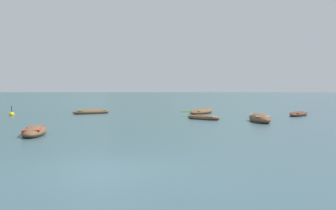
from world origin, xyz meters
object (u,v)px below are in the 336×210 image
rowboat_2 (34,131)px  mooring_buoy (12,115)px  rowboat_0 (203,118)px  rowboat_5 (202,112)px  rowboat_1 (260,118)px  rowboat_4 (299,114)px  rowboat_3 (91,112)px

rowboat_2 → mooring_buoy: mooring_buoy is taller
rowboat_0 → rowboat_5: bearing=82.1°
rowboat_1 → rowboat_4: bearing=47.0°
rowboat_0 → rowboat_1: 4.53m
rowboat_1 → rowboat_5: (-2.85, 9.61, -0.05)m
rowboat_1 → rowboat_2: bearing=-154.0°
rowboat_3 → mooring_buoy: 7.37m
rowboat_3 → rowboat_4: 20.06m
rowboat_3 → rowboat_4: rowboat_3 is taller
rowboat_4 → rowboat_5: bearing=157.4°
rowboat_2 → mooring_buoy: (-6.65, 14.74, -0.07)m
rowboat_4 → rowboat_5: (-8.50, 3.53, 0.03)m
rowboat_3 → mooring_buoy: mooring_buoy is taller
rowboat_0 → rowboat_2: bearing=-138.1°
rowboat_2 → rowboat_5: bearing=55.4°
rowboat_3 → rowboat_0: bearing=-37.8°
rowboat_0 → rowboat_3: rowboat_3 is taller
rowboat_2 → rowboat_4: bearing=33.2°
rowboat_3 → rowboat_2: bearing=-91.0°
rowboat_4 → mooring_buoy: mooring_buoy is taller
rowboat_1 → rowboat_5: 10.02m
rowboat_2 → rowboat_4: 23.81m
rowboat_0 → rowboat_5: (1.00, 7.22, 0.04)m
rowboat_0 → rowboat_2: rowboat_2 is taller
rowboat_2 → rowboat_4: rowboat_2 is taller
mooring_buoy → rowboat_0: bearing=-17.5°
rowboat_2 → rowboat_3: bearing=89.0°
rowboat_0 → rowboat_4: bearing=21.2°
rowboat_1 → rowboat_3: bearing=143.7°
mooring_buoy → rowboat_2: bearing=-65.7°
rowboat_1 → rowboat_4: size_ratio=1.23×
rowboat_0 → rowboat_5: rowboat_5 is taller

